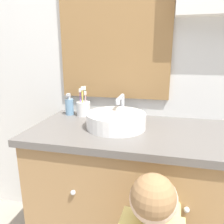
# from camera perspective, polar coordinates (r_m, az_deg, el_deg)

# --- Properties ---
(wall_back) EXTENTS (3.20, 0.18, 2.50)m
(wall_back) POSITION_cam_1_polar(r_m,az_deg,el_deg) (1.38, 9.16, 17.59)
(wall_back) COLOR silver
(wall_back) RESTS_ON ground_plane
(vanity_counter) EXTENTS (1.11, 0.56, 0.83)m
(vanity_counter) POSITION_cam_1_polar(r_m,az_deg,el_deg) (1.34, 5.70, -21.38)
(vanity_counter) COLOR #A37A4C
(vanity_counter) RESTS_ON ground_plane
(sink_basin) EXTENTS (0.31, 0.36, 0.15)m
(sink_basin) POSITION_cam_1_polar(r_m,az_deg,el_deg) (1.16, 1.15, -1.99)
(sink_basin) COLOR white
(sink_basin) RESTS_ON vanity_counter
(toothbrush_holder) EXTENTS (0.09, 0.09, 0.19)m
(toothbrush_holder) POSITION_cam_1_polar(r_m,az_deg,el_deg) (1.39, -7.46, 1.05)
(toothbrush_holder) COLOR silver
(toothbrush_holder) RESTS_ON vanity_counter
(soap_dispenser) EXTENTS (0.05, 0.05, 0.14)m
(soap_dispenser) POSITION_cam_1_polar(r_m,az_deg,el_deg) (1.42, -11.05, 1.45)
(soap_dispenser) COLOR #6B93B2
(soap_dispenser) RESTS_ON vanity_counter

